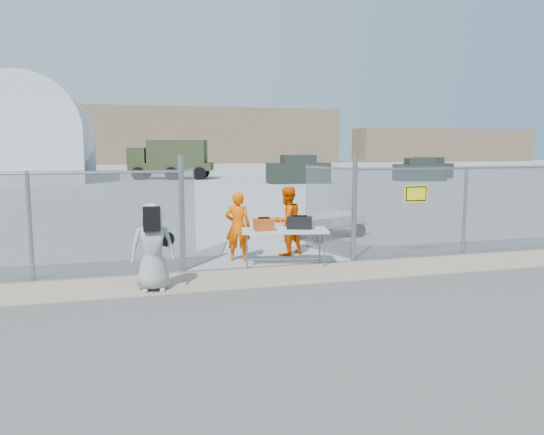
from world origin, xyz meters
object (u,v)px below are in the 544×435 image
object	(u,v)px
folding_table	(284,247)
security_worker_right	(287,221)
security_worker_left	(238,226)
utility_trailer	(324,225)
visitor	(153,247)

from	to	relation	value
folding_table	security_worker_right	size ratio (longest dim) A/B	1.13
security_worker_left	utility_trailer	size ratio (longest dim) A/B	0.54
folding_table	security_worker_right	world-z (taller)	security_worker_right
security_worker_left	folding_table	bearing A→B (deg)	158.28
security_worker_left	visitor	world-z (taller)	visitor
folding_table	security_worker_right	xyz separation A→B (m)	(0.39, 1.06, 0.44)
security_worker_right	utility_trailer	world-z (taller)	security_worker_right
security_worker_left	security_worker_right	world-z (taller)	security_worker_right
visitor	utility_trailer	size ratio (longest dim) A/B	0.55
security_worker_left	security_worker_right	distance (m)	1.34
folding_table	utility_trailer	xyz separation A→B (m)	(2.23, 3.23, -0.05)
folding_table	security_worker_right	distance (m)	1.21
folding_table	utility_trailer	distance (m)	3.92
security_worker_right	visitor	distance (m)	4.18
folding_table	visitor	xyz separation A→B (m)	(-2.99, -1.40, 0.42)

